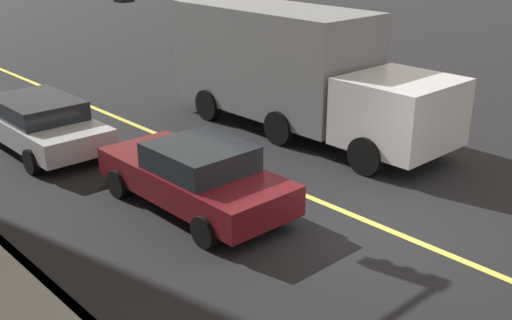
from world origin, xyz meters
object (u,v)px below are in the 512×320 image
car_maroon (195,175)px  traffic_light_mast (28,35)px  truck_gray (294,68)px  car_silver (38,122)px

car_maroon → traffic_light_mast: bearing=56.4°
truck_gray → traffic_light_mast: 7.72m
car_silver → truck_gray: size_ratio=0.56×
car_silver → traffic_light_mast: bearing=157.9°
car_silver → truck_gray: (-3.27, -5.87, 1.02)m
car_maroon → traffic_light_mast: (1.57, 2.37, 2.85)m
car_maroon → traffic_light_mast: size_ratio=0.86×
car_maroon → car_silver: bearing=8.0°
car_silver → car_maroon: (-5.51, -0.77, 0.00)m
car_silver → car_maroon: 5.56m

